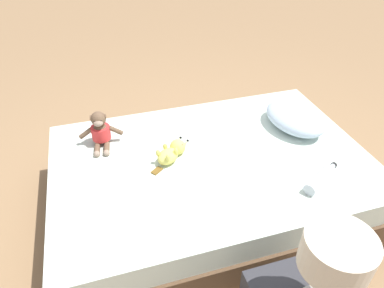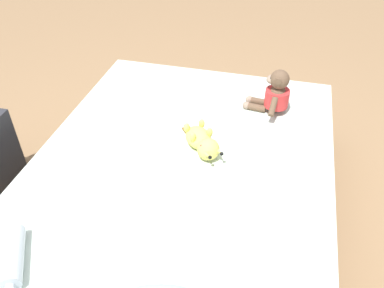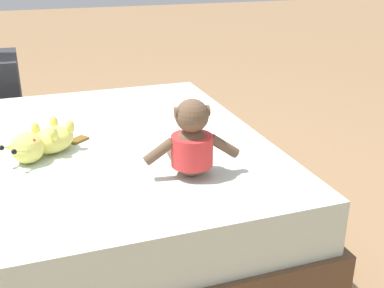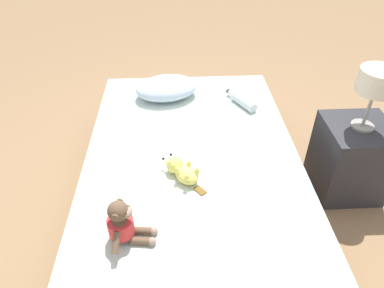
{
  "view_description": "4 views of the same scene",
  "coord_description": "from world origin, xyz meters",
  "views": [
    {
      "loc": [
        1.59,
        -0.6,
        1.8
      ],
      "look_at": [
        -0.05,
        -0.11,
        0.51
      ],
      "focal_mm": 32.54,
      "sensor_mm": 36.0,
      "label": 1
    },
    {
      "loc": [
        -0.37,
        1.13,
        1.57
      ],
      "look_at": [
        -0.04,
        -0.17,
        0.49
      ],
      "focal_mm": 37.21,
      "sensor_mm": 36.0,
      "label": 2
    },
    {
      "loc": [
        -1.56,
        -0.22,
        1.03
      ],
      "look_at": [
        -0.36,
        -0.64,
        0.51
      ],
      "focal_mm": 44.62,
      "sensor_mm": 36.0,
      "label": 3
    },
    {
      "loc": [
        -0.09,
        -1.7,
        1.79
      ],
      "look_at": [
        0.0,
        0.0,
        0.46
      ],
      "focal_mm": 32.91,
      "sensor_mm": 36.0,
      "label": 4
    }
  ],
  "objects": [
    {
      "name": "plush_monkey",
      "position": [
        -0.35,
        -0.64,
        0.51
      ],
      "size": [
        0.24,
        0.29,
        0.24
      ],
      "color": "brown",
      "rests_on": "bed"
    },
    {
      "name": "plush_yellow_creature",
      "position": [
        -0.07,
        -0.24,
        0.46
      ],
      "size": [
        0.25,
        0.29,
        0.1
      ],
      "color": "#EAE066",
      "rests_on": "bed"
    }
  ]
}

